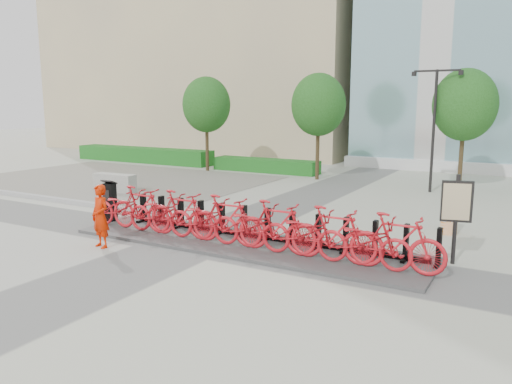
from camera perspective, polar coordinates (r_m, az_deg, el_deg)
The scene contains 28 objects.
ground at distance 13.52m, azimuth -6.86°, elevation -5.62°, with size 120.00×120.00×0.00m, color #B0B39C.
gravel_patch at distance 25.17m, azimuth -15.87°, elevation 1.36°, with size 14.00×14.00×0.00m, color #5E5D57.
curb at distance 21.93m, azimuth -25.34°, elevation -0.28°, with size 14.00×0.25×0.15m, color #9C9C9C.
hedge_a at distance 32.52m, azimuth -12.77°, elevation 4.16°, with size 10.00×1.40×0.90m, color #16511A.
hedge_b at distance 27.08m, azimuth 1.11°, elevation 3.06°, with size 6.00×1.20×0.70m, color #16511A.
tree_0 at distance 27.44m, azimuth -5.69°, elevation 9.89°, with size 2.60×2.60×5.10m.
tree_1 at distance 24.30m, azimuth 7.15°, elevation 9.85°, with size 2.60×2.60×5.10m.
tree_2 at distance 22.64m, azimuth 22.75°, elevation 9.16°, with size 2.60×2.60×5.10m.
streetlamp at distance 21.80m, azimuth 19.72°, elevation 8.14°, with size 2.00×0.20×5.00m.
dock_pad at distance 13.06m, azimuth -1.45°, elevation -5.93°, with size 9.60×2.40×0.08m, color #474747.
dock_rail_posts at distance 13.14m, azimuth 1.18°, elevation -3.74°, with size 8.74×0.50×0.85m, color black, non-canonical shape.
bike_0 at distance 14.99m, azimuth -15.08°, elevation -1.79°, with size 0.76×2.17×1.14m, color red.
bike_1 at distance 14.48m, azimuth -13.05°, elevation -1.86°, with size 0.59×2.10×1.26m, color red.
bike_2 at distance 14.03m, azimuth -10.87°, elevation -2.42°, with size 0.76×2.17×1.14m, color red.
bike_3 at distance 13.57m, azimuth -8.55°, elevation -2.50°, with size 0.59×2.10×1.26m, color red.
bike_4 at distance 13.16m, azimuth -6.06°, elevation -3.12°, with size 0.76×2.17×1.14m, color red.
bike_5 at distance 12.75m, azimuth -3.43°, elevation -3.21°, with size 0.59×2.10×1.26m, color red.
bike_6 at distance 12.40m, azimuth -0.62°, elevation -3.88°, with size 0.76×2.17×1.14m, color red.
bike_7 at distance 12.05m, azimuth 2.35°, elevation -3.99°, with size 0.59×2.10×1.26m, color red.
bike_8 at distance 11.77m, azimuth 5.48°, elevation -4.69°, with size 0.76×2.17×1.14m, color red.
bike_9 at distance 11.49m, azimuth 8.78°, elevation -4.80°, with size 0.59×2.10×1.26m, color red.
bike_10 at distance 11.29m, azimuth 12.20°, elevation -5.51°, with size 0.76×2.17×1.14m, color red.
bike_11 at distance 11.09m, azimuth 15.78°, elevation -5.61°, with size 0.59×2.10×1.26m, color red.
kiosk at distance 15.96m, azimuth -16.35°, elevation -0.99°, with size 0.44×0.39×1.28m.
worker_red at distance 13.30m, azimuth -17.36°, elevation -2.66°, with size 0.59×0.39×1.63m, color red.
construction_barrel at distance 15.11m, azimuth 21.22°, elevation -2.84°, with size 0.46×0.46×0.88m, color #F76A02.
jersey_barrier at distance 21.72m, azimuth -15.85°, elevation 1.02°, with size 1.94×0.53×0.75m, color #B7B6A4.
map_sign at distance 12.13m, azimuth 21.94°, elevation -1.42°, with size 0.68×0.28×2.08m.
Camera 1 is at (7.75, -10.47, 3.63)m, focal length 35.00 mm.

